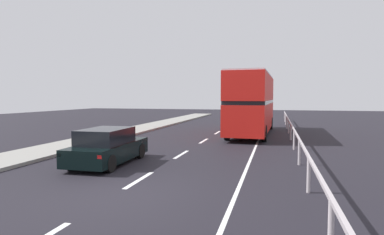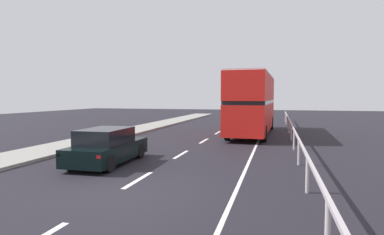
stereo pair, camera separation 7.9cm
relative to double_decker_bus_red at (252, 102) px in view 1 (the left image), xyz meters
name	(u,v)px [view 1 (the left image)]	position (x,y,z in m)	size (l,w,h in m)	color
ground_plane	(118,194)	(-2.60, -15.46, -2.36)	(75.85, 120.00, 0.10)	black
lane_paint_markings	(231,148)	(-0.61, -6.61, -2.31)	(3.38, 46.00, 0.01)	silver
bridge_side_railing	(294,133)	(2.59, -6.46, -1.45)	(0.10, 42.00, 1.05)	#B7ABB0
double_decker_bus_red	(252,102)	(0.00, 0.00, 0.00)	(2.84, 10.81, 4.32)	red
hatchback_car_near	(108,147)	(-4.87, -12.00, -1.62)	(1.88, 4.24, 1.45)	black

